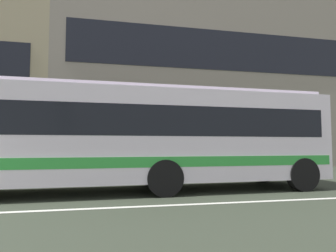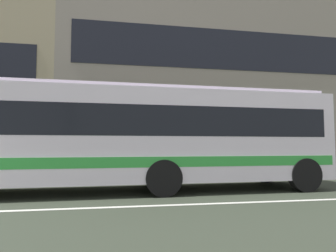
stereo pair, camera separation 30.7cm
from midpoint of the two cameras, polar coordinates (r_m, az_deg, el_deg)
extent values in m
cube|color=gray|center=(24.12, 9.15, 7.98)|extent=(22.19, 10.80, 12.60)
cube|color=black|center=(19.51, 14.51, 13.98)|extent=(20.42, 0.04, 2.52)
cube|color=silver|center=(9.00, -5.96, -1.99)|extent=(12.16, 2.77, 2.62)
cube|color=black|center=(9.02, -5.94, 0.50)|extent=(11.44, 2.77, 0.84)
cube|color=green|center=(9.01, -5.99, -6.58)|extent=(11.92, 2.79, 0.28)
cube|color=silver|center=(9.15, -5.90, 6.62)|extent=(11.67, 2.36, 0.12)
cylinder|color=black|center=(8.04, 0.25, -10.07)|extent=(1.01, 0.31, 1.00)
cylinder|color=black|center=(10.25, -2.36, -8.73)|extent=(1.01, 0.31, 1.00)
cylinder|color=black|center=(9.86, 25.80, -8.54)|extent=(1.01, 0.31, 1.00)
cylinder|color=black|center=(11.73, 19.04, -7.91)|extent=(1.01, 0.31, 1.00)
camera|label=1|loc=(0.15, -89.03, -0.07)|focal=31.45mm
camera|label=2|loc=(0.15, 90.97, 0.07)|focal=31.45mm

